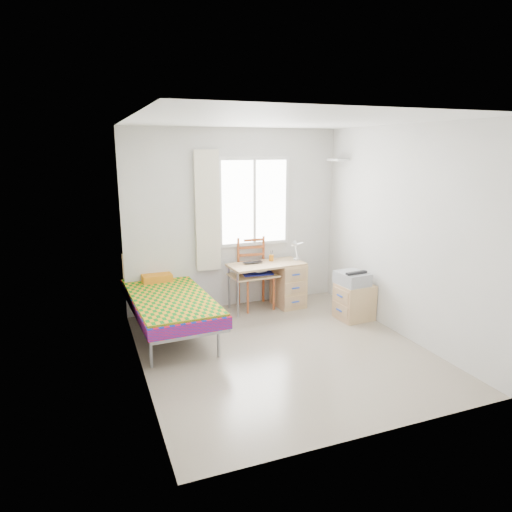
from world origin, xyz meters
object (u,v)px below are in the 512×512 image
(bed, at_px, (168,299))
(printer, at_px, (352,278))
(desk, at_px, (284,282))
(cabinet, at_px, (354,302))
(chair, at_px, (255,269))

(bed, relative_size, printer, 4.58)
(desk, height_order, cabinet, desk)
(chair, height_order, printer, chair)
(desk, bearing_deg, bed, -173.98)
(desk, height_order, printer, desk)
(desk, bearing_deg, cabinet, -54.14)
(bed, distance_m, printer, 2.49)
(chair, relative_size, printer, 2.32)
(bed, bearing_deg, chair, 16.17)
(bed, xyz_separation_m, cabinet, (2.47, -0.50, -0.17))
(desk, xyz_separation_m, printer, (0.66, -0.80, 0.21))
(bed, distance_m, chair, 1.47)
(desk, bearing_deg, chair, 154.83)
(cabinet, bearing_deg, printer, 148.89)
(cabinet, bearing_deg, chair, 135.01)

